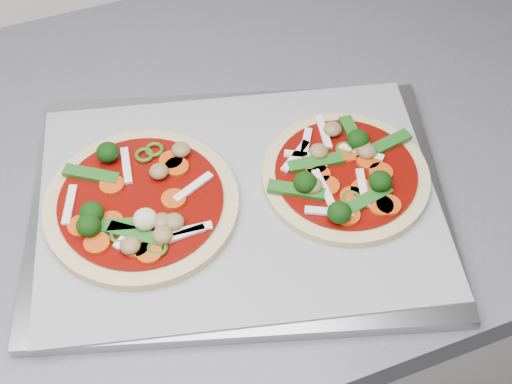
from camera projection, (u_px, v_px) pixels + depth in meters
name	position (u px, v px, depth m)	size (l,w,h in m)	color
baking_tray	(239.00, 203.00, 0.74)	(0.42, 0.31, 0.01)	#97979C
parchment	(239.00, 198.00, 0.73)	(0.40, 0.29, 0.00)	#A3A3A9
pizza_left	(140.00, 204.00, 0.71)	(0.28, 0.28, 0.03)	#DDBF83
pizza_right	(345.00, 174.00, 0.74)	(0.19, 0.19, 0.03)	#DDBF83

